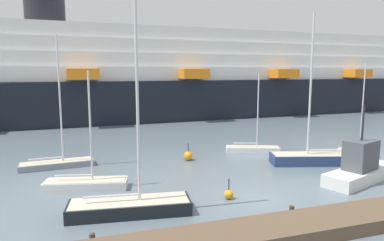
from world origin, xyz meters
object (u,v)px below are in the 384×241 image
Objects in this scene: sailboat_1 at (357,147)px; sailboat_3 at (130,203)px; fishing_boat_0 at (361,167)px; sailboat_4 at (86,183)px; cruise_ship at (176,78)px; channel_buoy_1 at (188,156)px; sailboat_0 at (314,157)px; sailboat_5 at (57,162)px; channel_buoy_0 at (229,194)px; sailboat_2 at (253,148)px.

sailboat_1 is 0.64× the size of sailboat_3.
sailboat_1 is 1.15× the size of fishing_boat_0.
cruise_ship reaches higher than sailboat_4.
sailboat_1 is 16.16m from channel_buoy_1.
sailboat_4 is 5.11× the size of channel_buoy_1.
sailboat_0 is 1.17× the size of sailboat_5.
channel_buoy_0 is (10.03, -10.35, -0.17)m from sailboat_5.
sailboat_0 is 20.47m from sailboat_5.
sailboat_2 is 17.10m from sailboat_5.
sailboat_0 is at bearing 14.34° from sailboat_4.
sailboat_1 is at bearing 19.49° from sailboat_4.
sailboat_0 is 17.70m from sailboat_4.
sailboat_5 is (-19.75, 5.37, -0.13)m from sailboat_0.
fishing_boat_0 is 10.03m from channel_buoy_0.
sailboat_0 is 1.46× the size of sailboat_1.
cruise_ship is (-2.73, 38.16, 5.34)m from fishing_boat_0.
channel_buoy_0 is at bearing -166.76° from sailboat_1.
sailboat_1 is 1.12× the size of sailboat_2.
sailboat_1 is at bearing -76.13° from cruise_ship.
channel_buoy_1 is (-6.70, -1.15, 0.03)m from sailboat_2.
channel_buoy_1 is at bearing -61.89° from fishing_boat_0.
sailboat_2 is 10.50m from fishing_boat_0.
sailboat_4 is 9.13m from channel_buoy_0.
channel_buoy_1 is (10.40, -1.12, -0.07)m from sailboat_5.
sailboat_2 is at bearing -92.95° from cruise_ship.
sailboat_3 is 41.40m from cruise_ship.
sailboat_4 is at bearing 150.83° from channel_buoy_0.
channel_buoy_0 is (-10.01, -0.32, -0.69)m from fishing_boat_0.
sailboat_1 is 6.72× the size of channel_buoy_0.
sailboat_0 reaches higher than sailboat_4.
sailboat_5 is (-2.06, 5.90, 0.07)m from sailboat_4.
sailboat_0 is 1.59× the size of sailboat_4.
fishing_boat_0 is (17.98, -4.13, 0.58)m from sailboat_4.
sailboat_2 reaches higher than fishing_boat_0.
sailboat_4 is 18.46m from fishing_boat_0.
cruise_ship is (-9.14, 31.10, 5.91)m from sailboat_1.
sailboat_1 is 26.62m from sailboat_5.
sailboat_4 is at bearing 175.89° from sailboat_1.
sailboat_5 is at bearing 118.64° from sailboat_3.
cruise_ship reaches higher than sailboat_5.
channel_buoy_0 is (7.97, -4.45, -0.10)m from sailboat_4.
sailboat_5 is at bearing 134.13° from channel_buoy_0.
channel_buoy_1 is at bearing 162.47° from sailboat_1.
fishing_boat_0 is at bearing -42.74° from channel_buoy_1.
channel_buoy_1 is (-9.36, 4.25, -0.20)m from sailboat_0.
cruise_ship is (0.22, 28.10, 5.95)m from sailboat_2.
sailboat_4 is at bearing -75.76° from sailboat_5.
cruise_ship is (15.25, 34.03, 5.92)m from sailboat_4.
sailboat_3 is 1.80× the size of fishing_boat_0.
channel_buoy_0 is at bearing 43.52° from sailboat_0.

